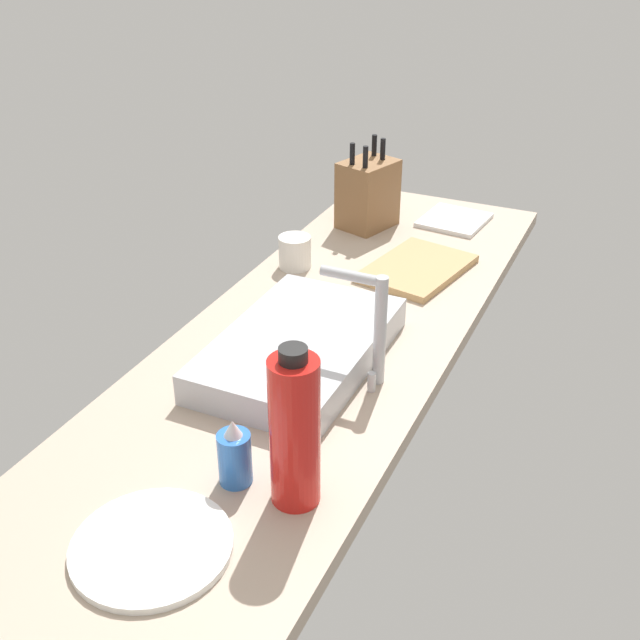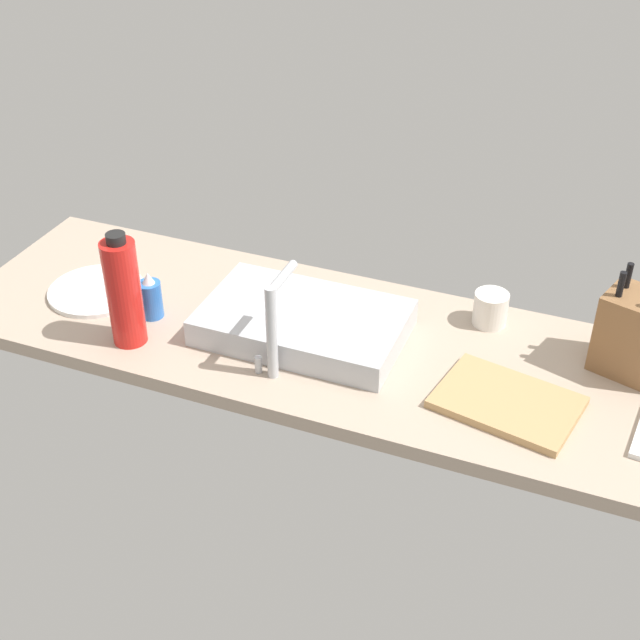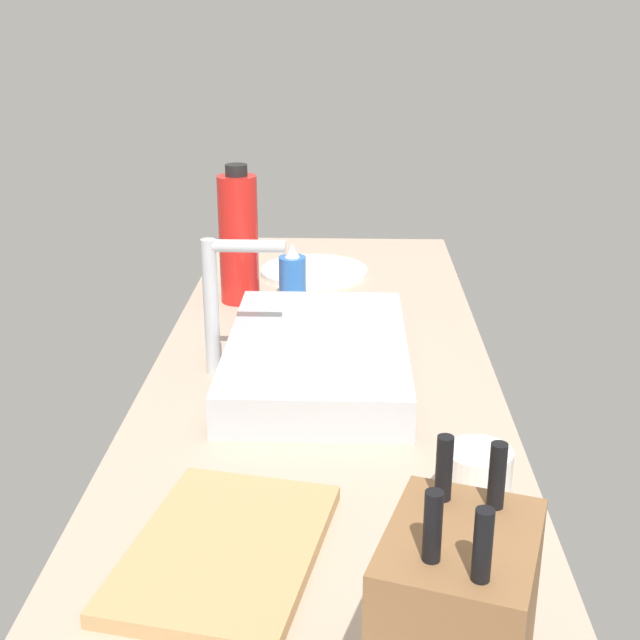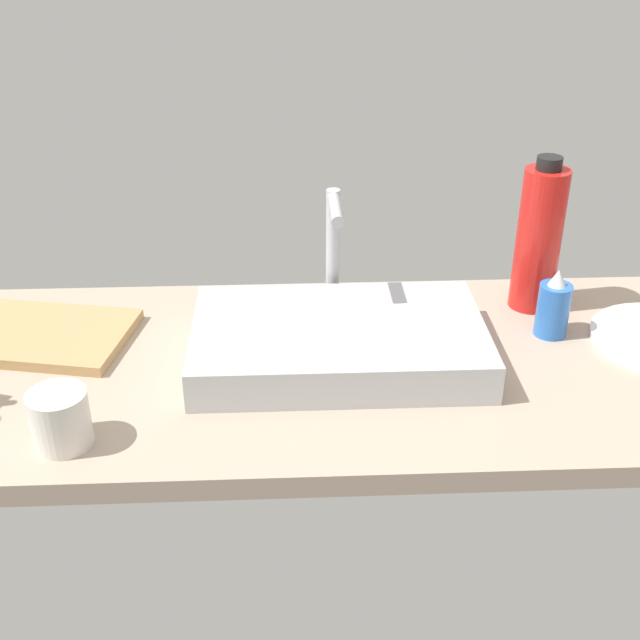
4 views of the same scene
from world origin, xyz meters
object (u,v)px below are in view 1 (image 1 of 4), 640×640
at_px(dish_towel, 454,220).
at_px(coffee_mug, 295,252).
at_px(soap_bottle, 235,456).
at_px(faucet, 372,320).
at_px(water_bottle, 295,431).
at_px(dinner_plate, 152,546).
at_px(sink_basin, 299,348).
at_px(cutting_board, 417,268).
at_px(knife_block, 368,194).

distance_m(dish_towel, coffee_mug, 0.53).
height_order(soap_bottle, dish_towel, soap_bottle).
bearing_deg(faucet, water_bottle, 2.48).
relative_size(water_bottle, dish_towel, 1.52).
bearing_deg(faucet, dinner_plate, -13.06).
height_order(water_bottle, dinner_plate, water_bottle).
height_order(dinner_plate, dish_towel, same).
height_order(sink_basin, dinner_plate, sink_basin).
relative_size(sink_basin, cutting_board, 1.63).
bearing_deg(water_bottle, dish_towel, -175.53).
bearing_deg(dinner_plate, coffee_mug, -166.14).
bearing_deg(knife_block, sink_basin, 28.35).
distance_m(faucet, soap_bottle, 0.38).
distance_m(sink_basin, dish_towel, 0.84).
relative_size(dinner_plate, dish_towel, 1.31).
xyz_separation_m(cutting_board, water_bottle, (0.85, 0.09, 0.12)).
bearing_deg(knife_block, water_bottle, 33.35).
bearing_deg(water_bottle, sink_basin, -154.80).
distance_m(sink_basin, dinner_plate, 0.55).
distance_m(faucet, cutting_board, 0.51).
bearing_deg(dinner_plate, faucet, 166.94).
xyz_separation_m(water_bottle, dinner_plate, (0.19, -0.14, -0.12)).
relative_size(cutting_board, dish_towel, 1.56).
height_order(cutting_board, soap_bottle, soap_bottle).
bearing_deg(faucet, coffee_mug, -137.70).
bearing_deg(dish_towel, cutting_board, 1.10).
bearing_deg(cutting_board, dish_towel, -178.90).
xyz_separation_m(knife_block, coffee_mug, (0.32, -0.06, -0.05)).
bearing_deg(dish_towel, water_bottle, 4.47).
distance_m(faucet, dinner_plate, 0.57).
height_order(faucet, soap_bottle, faucet).
distance_m(sink_basin, water_bottle, 0.41).
height_order(knife_block, cutting_board, knife_block).
distance_m(cutting_board, coffee_mug, 0.30).
distance_m(soap_bottle, dinner_plate, 0.19).
bearing_deg(knife_block, faucet, 39.59).
xyz_separation_m(sink_basin, coffee_mug, (-0.39, -0.20, 0.01)).
bearing_deg(dish_towel, soap_bottle, -0.57).
xyz_separation_m(cutting_board, coffee_mug, (0.10, -0.29, 0.03)).
bearing_deg(sink_basin, cutting_board, 170.51).
relative_size(faucet, dinner_plate, 0.95).
distance_m(sink_basin, cutting_board, 0.50).
bearing_deg(soap_bottle, water_bottle, 92.75).
distance_m(cutting_board, water_bottle, 0.86).
bearing_deg(knife_block, dinner_plate, 24.84).
height_order(cutting_board, water_bottle, water_bottle).
relative_size(soap_bottle, coffee_mug, 1.48).
bearing_deg(dinner_plate, cutting_board, 176.99).
bearing_deg(knife_block, coffee_mug, 5.95).
bearing_deg(cutting_board, knife_block, -134.83).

